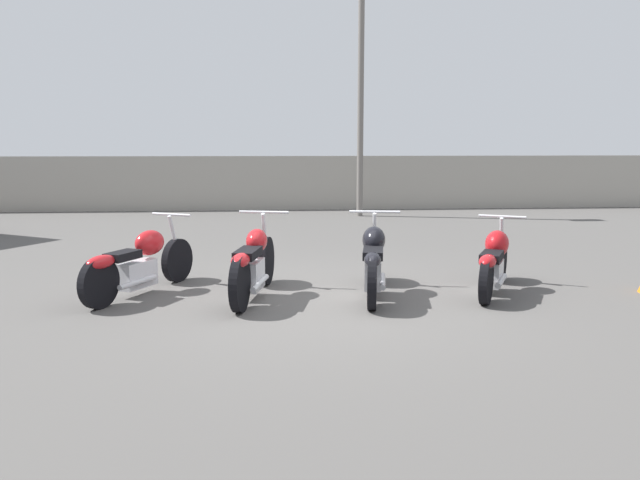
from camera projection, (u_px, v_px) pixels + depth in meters
name	position (u px, v px, depth m)	size (l,w,h in m)	color
ground_plane	(324.00, 300.00, 7.68)	(60.00, 60.00, 0.00)	#514F4C
fence_back	(293.00, 183.00, 17.88)	(40.00, 0.04, 1.55)	#9E998E
light_pole_right	(361.00, 65.00, 15.92)	(0.70, 0.35, 6.45)	slate
motorcycle_slot_0	(139.00, 263.00, 7.92)	(1.12, 1.97, 0.97)	black
motorcycle_slot_1	(253.00, 264.00, 7.74)	(0.73, 2.05, 1.03)	black
motorcycle_slot_2	(373.00, 261.00, 7.87)	(0.71, 2.07, 1.02)	black
motorcycle_slot_3	(494.00, 262.00, 8.03)	(1.06, 1.77, 0.94)	black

